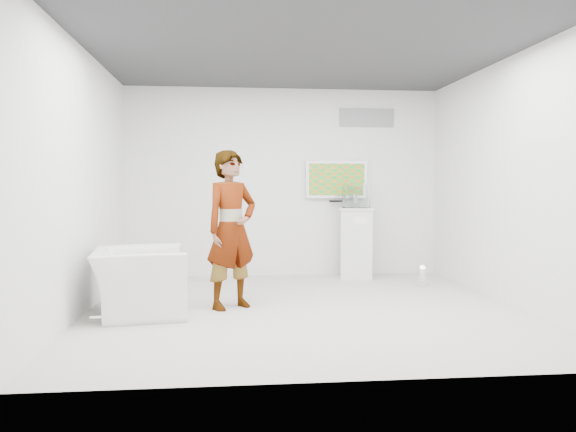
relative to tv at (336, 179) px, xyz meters
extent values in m
cube|color=#B9B3A9|center=(-0.85, -2.45, -1.55)|extent=(5.00, 5.00, 0.01)
cube|color=#2F2F32|center=(-0.85, -2.45, 1.45)|extent=(5.00, 5.00, 0.01)
cube|color=silver|center=(-0.85, 0.05, -0.05)|extent=(5.00, 0.01, 3.00)
cube|color=silver|center=(-0.85, -4.95, -0.05)|extent=(5.00, 0.01, 3.00)
cube|color=silver|center=(-3.35, -2.45, -0.05)|extent=(0.01, 5.00, 3.00)
cube|color=silver|center=(1.65, -2.45, -0.05)|extent=(0.01, 5.00, 3.00)
cube|color=silver|center=(0.00, 0.00, 0.00)|extent=(1.00, 0.08, 0.60)
cube|color=gray|center=(0.50, 0.04, 1.00)|extent=(0.90, 0.02, 0.30)
imported|color=silver|center=(-1.70, -2.34, -0.62)|extent=(0.81, 0.75, 1.86)
imported|color=silver|center=(-2.73, -2.56, -1.18)|extent=(1.15, 1.27, 0.74)
cube|color=silver|center=(0.26, -0.32, -1.00)|extent=(0.64, 0.64, 1.10)
cylinder|color=silver|center=(1.04, -1.18, -1.41)|extent=(0.22, 0.22, 0.29)
cube|color=silver|center=(0.26, -0.32, -0.26)|extent=(0.49, 0.49, 0.38)
cube|color=silver|center=(0.26, -0.32, -0.34)|extent=(0.09, 0.16, 0.21)
cube|color=silver|center=(-1.58, -2.07, 0.13)|extent=(0.14, 0.13, 0.04)
camera|label=1|loc=(-1.71, -8.94, -0.12)|focal=35.00mm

